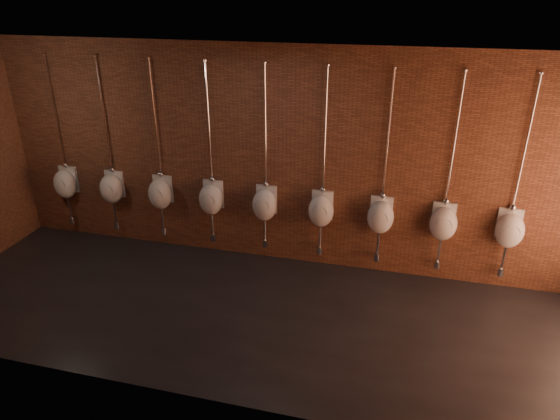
{
  "coord_description": "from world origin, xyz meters",
  "views": [
    {
      "loc": [
        1.74,
        -5.05,
        3.93
      ],
      "look_at": [
        0.23,
        0.9,
        1.1
      ],
      "focal_mm": 32.0,
      "sensor_mm": 36.0,
      "label": 1
    }
  ],
  "objects_px": {
    "urinal_3": "(211,198)",
    "urinal_5": "(321,210)",
    "urinal_0": "(65,183)",
    "urinal_2": "(160,193)",
    "urinal_4": "(265,204)",
    "urinal_7": "(443,222)",
    "urinal_6": "(381,216)",
    "urinal_1": "(112,188)",
    "urinal_8": "(510,229)"
  },
  "relations": [
    {
      "from": "urinal_0",
      "to": "urinal_2",
      "type": "relative_size",
      "value": 1.0
    },
    {
      "from": "urinal_7",
      "to": "urinal_3",
      "type": "bearing_deg",
      "value": 180.0
    },
    {
      "from": "urinal_7",
      "to": "urinal_0",
      "type": "bearing_deg",
      "value": 180.0
    },
    {
      "from": "urinal_2",
      "to": "urinal_6",
      "type": "distance_m",
      "value": 3.36
    },
    {
      "from": "urinal_4",
      "to": "urinal_8",
      "type": "relative_size",
      "value": 1.0
    },
    {
      "from": "urinal_4",
      "to": "urinal_6",
      "type": "xyz_separation_m",
      "value": [
        1.68,
        0.0,
        0.0
      ]
    },
    {
      "from": "urinal_0",
      "to": "urinal_5",
      "type": "relative_size",
      "value": 1.0
    },
    {
      "from": "urinal_6",
      "to": "urinal_8",
      "type": "relative_size",
      "value": 1.0
    },
    {
      "from": "urinal_8",
      "to": "urinal_4",
      "type": "bearing_deg",
      "value": 180.0
    },
    {
      "from": "urinal_6",
      "to": "urinal_1",
      "type": "bearing_deg",
      "value": 180.0
    },
    {
      "from": "urinal_2",
      "to": "urinal_1",
      "type": "bearing_deg",
      "value": 180.0
    },
    {
      "from": "urinal_1",
      "to": "urinal_7",
      "type": "bearing_deg",
      "value": 0.0
    },
    {
      "from": "urinal_2",
      "to": "urinal_8",
      "type": "height_order",
      "value": "same"
    },
    {
      "from": "urinal_4",
      "to": "urinal_3",
      "type": "bearing_deg",
      "value": 180.0
    },
    {
      "from": "urinal_2",
      "to": "urinal_0",
      "type": "bearing_deg",
      "value": 180.0
    },
    {
      "from": "urinal_1",
      "to": "urinal_3",
      "type": "height_order",
      "value": "same"
    },
    {
      "from": "urinal_5",
      "to": "urinal_4",
      "type": "bearing_deg",
      "value": 180.0
    },
    {
      "from": "urinal_0",
      "to": "urinal_2",
      "type": "height_order",
      "value": "same"
    },
    {
      "from": "urinal_4",
      "to": "urinal_7",
      "type": "bearing_deg",
      "value": 0.0
    },
    {
      "from": "urinal_5",
      "to": "urinal_8",
      "type": "height_order",
      "value": "same"
    },
    {
      "from": "urinal_4",
      "to": "urinal_0",
      "type": "bearing_deg",
      "value": 180.0
    },
    {
      "from": "urinal_2",
      "to": "urinal_4",
      "type": "height_order",
      "value": "same"
    },
    {
      "from": "urinal_5",
      "to": "urinal_8",
      "type": "xyz_separation_m",
      "value": [
        2.52,
        0.0,
        0.0
      ]
    },
    {
      "from": "urinal_7",
      "to": "urinal_8",
      "type": "height_order",
      "value": "same"
    },
    {
      "from": "urinal_0",
      "to": "urinal_7",
      "type": "distance_m",
      "value": 5.87
    },
    {
      "from": "urinal_7",
      "to": "urinal_8",
      "type": "relative_size",
      "value": 1.0
    },
    {
      "from": "urinal_0",
      "to": "urinal_6",
      "type": "xyz_separation_m",
      "value": [
        5.03,
        0.0,
        0.0
      ]
    },
    {
      "from": "urinal_0",
      "to": "urinal_7",
      "type": "relative_size",
      "value": 1.0
    },
    {
      "from": "urinal_3",
      "to": "urinal_4",
      "type": "distance_m",
      "value": 0.84
    },
    {
      "from": "urinal_2",
      "to": "urinal_3",
      "type": "relative_size",
      "value": 1.0
    },
    {
      "from": "urinal_2",
      "to": "urinal_3",
      "type": "xyz_separation_m",
      "value": [
        0.84,
        0.0,
        0.0
      ]
    },
    {
      "from": "urinal_0",
      "to": "urinal_2",
      "type": "distance_m",
      "value": 1.68
    },
    {
      "from": "urinal_0",
      "to": "urinal_6",
      "type": "bearing_deg",
      "value": 0.0
    },
    {
      "from": "urinal_2",
      "to": "urinal_6",
      "type": "relative_size",
      "value": 1.0
    },
    {
      "from": "urinal_2",
      "to": "urinal_8",
      "type": "relative_size",
      "value": 1.0
    },
    {
      "from": "urinal_3",
      "to": "urinal_4",
      "type": "xyz_separation_m",
      "value": [
        0.84,
        0.0,
        0.0
      ]
    },
    {
      "from": "urinal_3",
      "to": "urinal_5",
      "type": "distance_m",
      "value": 1.68
    },
    {
      "from": "urinal_4",
      "to": "urinal_7",
      "type": "distance_m",
      "value": 2.52
    },
    {
      "from": "urinal_5",
      "to": "urinal_8",
      "type": "relative_size",
      "value": 1.0
    },
    {
      "from": "urinal_0",
      "to": "urinal_4",
      "type": "distance_m",
      "value": 3.36
    },
    {
      "from": "urinal_0",
      "to": "urinal_8",
      "type": "xyz_separation_m",
      "value": [
        6.71,
        0.0,
        0.0
      ]
    },
    {
      "from": "urinal_8",
      "to": "urinal_2",
      "type": "bearing_deg",
      "value": 180.0
    },
    {
      "from": "urinal_0",
      "to": "urinal_3",
      "type": "xyz_separation_m",
      "value": [
        2.52,
        0.0,
        0.0
      ]
    },
    {
      "from": "urinal_4",
      "to": "urinal_7",
      "type": "relative_size",
      "value": 1.0
    },
    {
      "from": "urinal_6",
      "to": "urinal_0",
      "type": "bearing_deg",
      "value": 180.0
    },
    {
      "from": "urinal_6",
      "to": "urinal_7",
      "type": "bearing_deg",
      "value": 0.0
    },
    {
      "from": "urinal_0",
      "to": "urinal_6",
      "type": "distance_m",
      "value": 5.03
    },
    {
      "from": "urinal_1",
      "to": "urinal_4",
      "type": "height_order",
      "value": "same"
    },
    {
      "from": "urinal_1",
      "to": "urinal_7",
      "type": "height_order",
      "value": "same"
    },
    {
      "from": "urinal_0",
      "to": "urinal_5",
      "type": "height_order",
      "value": "same"
    }
  ]
}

